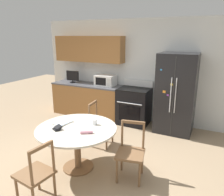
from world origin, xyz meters
name	(u,v)px	position (x,y,z in m)	size (l,w,h in m)	color
ground_plane	(78,166)	(0.00, 0.00, 0.00)	(14.00, 14.00, 0.00)	#9E8466
back_wall	(122,65)	(-0.31, 2.59, 1.44)	(5.20, 0.44, 2.60)	silver
kitchen_counter	(88,99)	(-1.20, 2.29, 0.45)	(2.02, 0.64, 0.90)	#936033
refrigerator	(176,94)	(1.21, 2.23, 0.91)	(0.84, 0.73, 1.83)	black
oven_range	(134,106)	(0.20, 2.26, 0.47)	(0.77, 0.68, 1.08)	black
microwave	(105,80)	(-0.65, 2.32, 1.04)	(0.52, 0.36, 0.28)	white
countertop_tv	(73,76)	(-1.67, 2.27, 1.08)	(0.38, 0.16, 0.33)	black
dining_table	(77,135)	(0.04, -0.03, 0.62)	(1.32, 1.32, 0.74)	beige
dining_chair_right	(131,153)	(0.94, 0.11, 0.43)	(0.49, 0.49, 0.90)	brown
dining_chair_far	(100,125)	(-0.02, 0.87, 0.43)	(0.46, 0.46, 0.90)	brown
dining_chair_near	(36,174)	(0.02, -0.95, 0.43)	(0.47, 0.47, 0.90)	brown
candle_glass	(94,122)	(0.24, 0.21, 0.78)	(0.09, 0.09, 0.09)	silver
folded_napkin	(87,132)	(0.31, -0.15, 0.77)	(0.19, 0.14, 0.05)	pink
wallet	(57,128)	(-0.19, -0.23, 0.77)	(0.16, 0.17, 0.07)	black
mail_stack	(63,122)	(-0.28, 0.03, 0.75)	(0.30, 0.35, 0.02)	white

